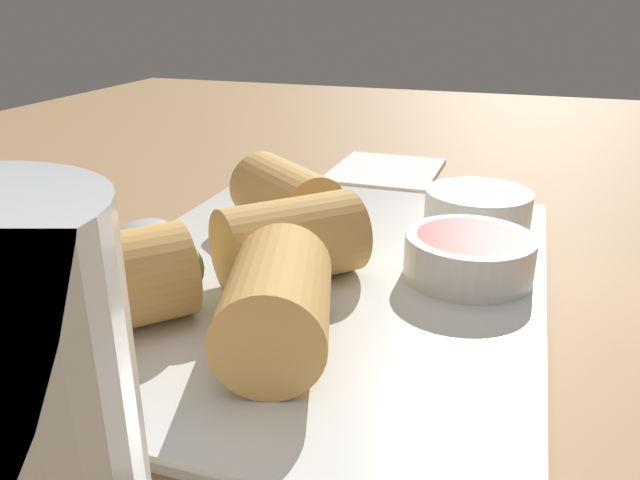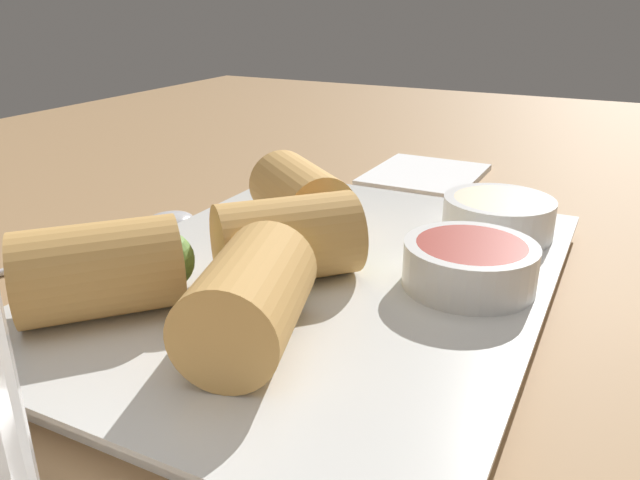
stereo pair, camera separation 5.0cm
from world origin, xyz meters
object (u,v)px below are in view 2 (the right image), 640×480
(spoon, at_px, (152,227))
(dipping_bowl_near, at_px, (470,263))
(serving_plate, at_px, (320,281))
(dipping_bowl_far, at_px, (498,215))
(napkin, at_px, (425,175))

(spoon, bearing_deg, dipping_bowl_near, 87.58)
(serving_plate, height_order, spoon, same)
(serving_plate, height_order, dipping_bowl_far, dipping_bowl_far)
(dipping_bowl_near, height_order, napkin, dipping_bowl_near)
(spoon, height_order, napkin, spoon)
(spoon, xyz_separation_m, napkin, (-0.25, 0.14, -0.00))
(serving_plate, height_order, napkin, serving_plate)
(dipping_bowl_near, height_order, dipping_bowl_far, same)
(dipping_bowl_near, distance_m, napkin, 0.28)
(serving_plate, relative_size, dipping_bowl_far, 4.63)
(dipping_bowl_near, distance_m, dipping_bowl_far, 0.09)
(serving_plate, xyz_separation_m, dipping_bowl_near, (-0.02, 0.09, 0.02))
(dipping_bowl_near, xyz_separation_m, napkin, (-0.26, -0.11, -0.03))
(dipping_bowl_far, bearing_deg, napkin, -147.76)
(dipping_bowl_near, bearing_deg, napkin, -157.25)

